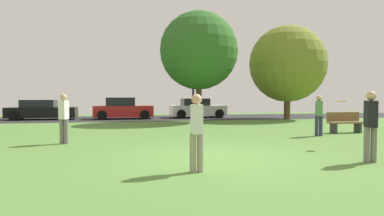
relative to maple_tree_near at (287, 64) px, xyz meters
The scene contains 14 objects.
ground_plane 16.23m from the maple_tree_near, 124.45° to the right, with size 44.00×44.00×0.00m, color #547F38.
road_strip 10.17m from the maple_tree_near, 161.38° to the left, with size 44.00×6.40×0.01m, color #28282B.
maple_tree_near is the anchor object (origin of this frame).
oak_tree_right 6.65m from the maple_tree_near, behind, with size 4.93×4.93×6.95m.
person_thrower 15.65m from the maple_tree_near, 110.69° to the right, with size 0.32×0.38×1.73m.
person_catcher 10.44m from the maple_tree_near, 110.87° to the right, with size 0.32×0.38×1.64m.
person_bystander 17.76m from the maple_tree_near, 123.94° to the right, with size 0.30×0.33×1.65m.
person_walking 16.59m from the maple_tree_near, 144.20° to the right, with size 0.31×0.37×1.68m.
frisbee_disc 13.28m from the maple_tree_near, 110.75° to the right, with size 0.30×0.30×0.03m.
parked_car_black 17.34m from the maple_tree_near, 169.55° to the left, with size 4.49×1.98×1.35m.
parked_car_red 12.01m from the maple_tree_near, 166.65° to the left, with size 4.10×2.08×1.51m.
parked_car_white 7.26m from the maple_tree_near, 152.72° to the left, with size 4.06×2.09×1.43m.
park_bench 9.35m from the maple_tree_near, 101.64° to the right, with size 1.60×0.45×0.90m.
street_lamp_post 7.14m from the maple_tree_near, behind, with size 0.14×0.14×4.50m, color #2D2D33.
Camera 1 is at (-2.39, -8.31, 1.60)m, focal length 30.98 mm.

